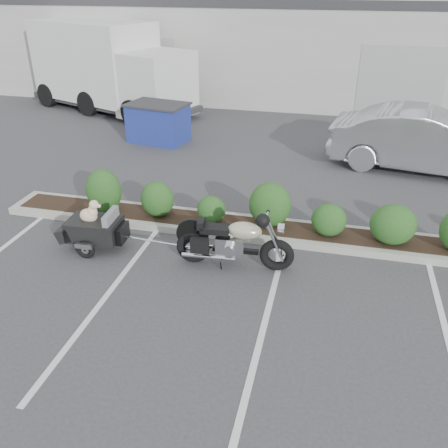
% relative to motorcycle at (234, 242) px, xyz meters
% --- Properties ---
extents(ground, '(90.00, 90.00, 0.00)m').
position_rel_motorcycle_xyz_m(ground, '(-0.37, -0.82, -0.50)').
color(ground, '#38383A').
rests_on(ground, ground).
extents(planter_kerb, '(12.00, 1.00, 0.15)m').
position_rel_motorcycle_xyz_m(planter_kerb, '(0.63, 1.38, -0.43)').
color(planter_kerb, '#9E9E93').
rests_on(planter_kerb, ground).
extents(building, '(26.00, 10.00, 4.00)m').
position_rel_motorcycle_xyz_m(building, '(-0.37, 16.18, 1.50)').
color(building, '#9EA099').
rests_on(building, ground).
extents(motorcycle, '(2.19, 0.74, 1.25)m').
position_rel_motorcycle_xyz_m(motorcycle, '(0.00, 0.00, 0.00)').
color(motorcycle, black).
rests_on(motorcycle, ground).
extents(pet_trailer, '(1.75, 0.98, 1.04)m').
position_rel_motorcycle_xyz_m(pet_trailer, '(-2.78, 0.02, -0.06)').
color(pet_trailer, black).
rests_on(pet_trailer, ground).
extents(sedan, '(5.22, 2.51, 1.65)m').
position_rel_motorcycle_xyz_m(sedan, '(3.94, 5.98, 0.32)').
color(sedan, '#B7B6BE').
rests_on(sedan, ground).
extents(dumpster, '(2.03, 1.56, 1.21)m').
position_rel_motorcycle_xyz_m(dumpster, '(-3.97, 6.68, 0.11)').
color(dumpster, navy).
rests_on(dumpster, ground).
extents(delivery_truck, '(7.45, 4.68, 3.26)m').
position_rel_motorcycle_xyz_m(delivery_truck, '(-7.11, 9.98, 1.06)').
color(delivery_truck, silver).
rests_on(delivery_truck, ground).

